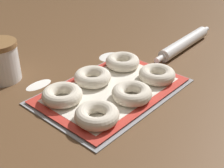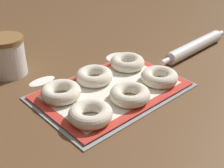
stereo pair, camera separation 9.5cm
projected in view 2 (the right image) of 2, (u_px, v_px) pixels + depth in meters
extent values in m
plane|color=brown|center=(113.00, 94.00, 1.02)|extent=(2.80, 2.80, 0.00)
cube|color=#93969B|center=(112.00, 91.00, 1.03)|extent=(0.49, 0.33, 0.01)
cube|color=red|center=(112.00, 90.00, 1.03)|extent=(0.47, 0.31, 0.00)
cube|color=silver|center=(112.00, 90.00, 1.03)|extent=(0.41, 0.25, 0.00)
torus|color=silver|center=(90.00, 114.00, 0.88)|extent=(0.13, 0.13, 0.04)
torus|color=silver|center=(130.00, 94.00, 0.96)|extent=(0.13, 0.13, 0.04)
torus|color=silver|center=(159.00, 77.00, 1.06)|extent=(0.13, 0.13, 0.04)
torus|color=silver|center=(61.00, 92.00, 0.98)|extent=(0.13, 0.13, 0.04)
torus|color=silver|center=(95.00, 76.00, 1.07)|extent=(0.13, 0.13, 0.04)
torus|color=silver|center=(127.00, 62.00, 1.16)|extent=(0.13, 0.13, 0.04)
cylinder|color=white|center=(8.00, 58.00, 1.11)|extent=(0.12, 0.12, 0.13)
cylinder|color=olive|center=(4.00, 40.00, 1.08)|extent=(0.13, 0.13, 0.02)
cylinder|color=silver|center=(195.00, 46.00, 1.30)|extent=(0.35, 0.06, 0.05)
cylinder|color=silver|center=(166.00, 61.00, 1.18)|extent=(0.05, 0.02, 0.02)
cylinder|color=silver|center=(219.00, 34.00, 1.42)|extent=(0.05, 0.02, 0.02)
ellipsoid|color=white|center=(42.00, 81.00, 1.10)|extent=(0.10, 0.05, 0.00)
ellipsoid|color=white|center=(117.00, 57.00, 1.27)|extent=(0.10, 0.08, 0.00)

